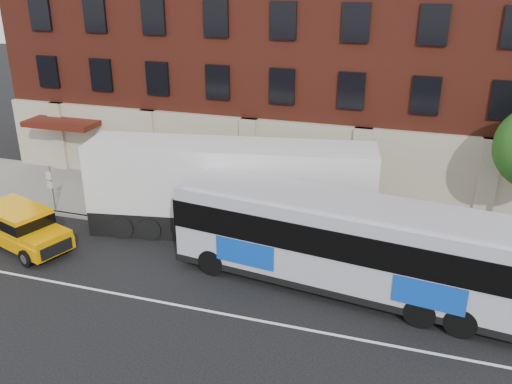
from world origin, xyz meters
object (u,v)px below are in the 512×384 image
(city_bus, at_px, (346,241))
(shipping_container, at_px, (231,190))
(sign_pole, at_px, (51,186))
(yellow_suv, at_px, (21,225))

(city_bus, bearing_deg, shipping_container, 150.49)
(city_bus, relative_size, shipping_container, 1.04)
(sign_pole, distance_m, shipping_container, 9.32)
(sign_pole, xyz_separation_m, city_bus, (15.06, -2.60, 0.57))
(sign_pole, xyz_separation_m, yellow_suv, (0.95, -3.51, -0.40))
(shipping_container, bearing_deg, sign_pole, -175.81)
(yellow_suv, height_order, shipping_container, shipping_container)
(city_bus, distance_m, shipping_container, 6.65)
(city_bus, height_order, shipping_container, shipping_container)
(city_bus, xyz_separation_m, yellow_suv, (-14.11, -0.91, -0.97))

